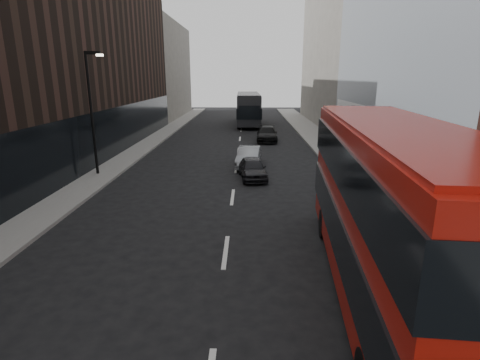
# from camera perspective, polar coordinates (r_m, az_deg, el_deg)

# --- Properties ---
(sidewalk_right) EXTENTS (3.00, 80.00, 0.15)m
(sidewalk_right) POSITION_cam_1_polar(r_m,az_deg,el_deg) (30.00, 14.22, 4.05)
(sidewalk_right) COLOR slate
(sidewalk_right) RESTS_ON ground
(sidewalk_left) EXTENTS (2.00, 80.00, 0.15)m
(sidewalk_left) POSITION_cam_1_polar(r_m,az_deg,el_deg) (30.50, -15.53, 4.14)
(sidewalk_left) COLOR slate
(sidewalk_left) RESTS_ON ground
(building_modern_block) EXTENTS (5.03, 22.00, 20.00)m
(building_modern_block) POSITION_cam_1_polar(r_m,az_deg,el_deg) (27.21, 26.59, 22.69)
(building_modern_block) COLOR #989EA2
(building_modern_block) RESTS_ON ground
(building_victorian) EXTENTS (6.50, 24.00, 21.00)m
(building_victorian) POSITION_cam_1_polar(r_m,az_deg,el_deg) (48.99, 14.57, 19.57)
(building_victorian) COLOR #66625A
(building_victorian) RESTS_ON ground
(building_left_mid) EXTENTS (5.00, 24.00, 14.00)m
(building_left_mid) POSITION_cam_1_polar(r_m,az_deg,el_deg) (35.83, -19.64, 16.59)
(building_left_mid) COLOR black
(building_left_mid) RESTS_ON ground
(building_left_far) EXTENTS (5.00, 20.00, 13.00)m
(building_left_far) POSITION_cam_1_polar(r_m,az_deg,el_deg) (56.99, -11.68, 15.92)
(building_left_far) COLOR #66625A
(building_left_far) RESTS_ON ground
(street_lamp) EXTENTS (1.06, 0.22, 7.00)m
(street_lamp) POSITION_cam_1_polar(r_m,az_deg,el_deg) (23.49, -21.61, 10.52)
(street_lamp) COLOR black
(street_lamp) RESTS_ON sidewalk_left
(red_bus) EXTENTS (3.75, 11.82, 4.70)m
(red_bus) POSITION_cam_1_polar(r_m,az_deg,el_deg) (10.38, 21.97, -3.50)
(red_bus) COLOR #A01209
(red_bus) RESTS_ON ground
(grey_bus) EXTENTS (2.97, 11.87, 3.81)m
(grey_bus) POSITION_cam_1_polar(r_m,az_deg,el_deg) (46.74, 1.27, 10.91)
(grey_bus) COLOR black
(grey_bus) RESTS_ON ground
(car_a) EXTENTS (1.87, 3.74, 1.22)m
(car_a) POSITION_cam_1_polar(r_m,az_deg,el_deg) (21.89, 1.93, 1.82)
(car_a) COLOR black
(car_a) RESTS_ON ground
(car_b) EXTENTS (1.79, 4.10, 1.31)m
(car_b) POSITION_cam_1_polar(r_m,az_deg,el_deg) (24.82, 1.36, 3.57)
(car_b) COLOR gray
(car_b) RESTS_ON ground
(car_c) EXTENTS (2.03, 4.65, 1.33)m
(car_c) POSITION_cam_1_polar(r_m,az_deg,el_deg) (34.93, 4.13, 7.03)
(car_c) COLOR black
(car_c) RESTS_ON ground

